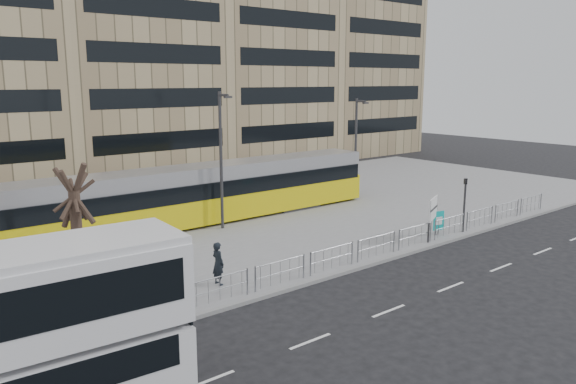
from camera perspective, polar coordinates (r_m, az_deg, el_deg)
ground at (r=26.08m, az=6.34°, el=-8.14°), size 120.00×120.00×0.00m
plaza at (r=35.12m, az=-7.80°, el=-2.94°), size 64.00×24.00×0.15m
kerb at (r=26.09m, az=6.26°, el=-7.95°), size 64.00×0.25×0.17m
building_row at (r=55.02m, az=-19.45°, el=15.11°), size 70.40×18.40×31.20m
pedestrian_barrier at (r=27.51m, az=8.56°, el=-5.02°), size 32.07×0.07×1.10m
road_markings at (r=24.41m, az=14.84°, el=-9.83°), size 62.00×0.12×0.01m
tram at (r=32.99m, az=-12.73°, el=-0.79°), size 29.68×3.09×3.50m
station_sign at (r=31.40m, az=14.53°, el=-1.82°), size 1.83×0.88×2.27m
ad_panel at (r=32.42m, az=15.06°, el=-2.87°), size 0.71×0.20×1.35m
pedestrian at (r=23.97m, az=-7.12°, el=-7.21°), size 0.48×0.70×1.85m
traffic_light_west at (r=20.86m, az=-14.57°, el=-7.29°), size 0.22×0.24×3.10m
traffic_light_east at (r=33.16m, az=17.52°, el=-0.58°), size 0.22×0.24×3.10m
lamp_post_west at (r=32.22m, az=-6.78°, el=3.76°), size 0.45×1.04×7.89m
lamp_post_east at (r=40.66m, az=6.96°, el=4.84°), size 0.45×1.04×7.24m
bare_tree at (r=23.18m, az=-21.15°, el=3.07°), size 4.18×4.18×7.41m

